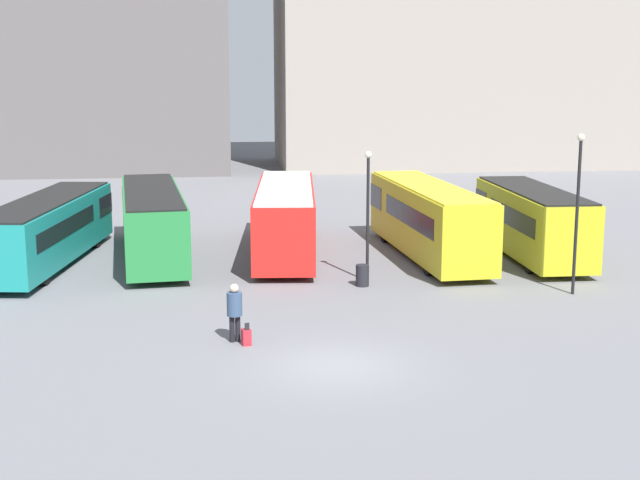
{
  "coord_description": "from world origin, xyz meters",
  "views": [
    {
      "loc": [
        -3.31,
        -24.25,
        8.44
      ],
      "look_at": [
        0.54,
        8.8,
        1.99
      ],
      "focal_mm": 50.0,
      "sensor_mm": 36.0,
      "label": 1
    }
  ],
  "objects_px": {
    "bus_1": "(152,220)",
    "trash_bin": "(362,275)",
    "traveler": "(235,307)",
    "bus_2": "(286,216)",
    "bus_3": "(427,218)",
    "bus_4": "(532,220)",
    "lamp_post_0": "(368,205)",
    "lamp_post_1": "(578,202)",
    "bus_0": "(47,228)",
    "suitcase": "(246,337)"
  },
  "relations": [
    {
      "from": "traveler",
      "to": "suitcase",
      "type": "distance_m",
      "value": 0.99
    },
    {
      "from": "bus_3",
      "to": "bus_4",
      "type": "distance_m",
      "value": 4.67
    },
    {
      "from": "bus_2",
      "to": "bus_1",
      "type": "bearing_deg",
      "value": 96.85
    },
    {
      "from": "traveler",
      "to": "bus_2",
      "type": "bearing_deg",
      "value": -23.25
    },
    {
      "from": "bus_1",
      "to": "bus_4",
      "type": "height_order",
      "value": "bus_4"
    },
    {
      "from": "trash_bin",
      "to": "bus_2",
      "type": "bearing_deg",
      "value": 110.31
    },
    {
      "from": "bus_3",
      "to": "trash_bin",
      "type": "xyz_separation_m",
      "value": [
        -3.83,
        -5.27,
        -1.35
      ]
    },
    {
      "from": "traveler",
      "to": "suitcase",
      "type": "height_order",
      "value": "traveler"
    },
    {
      "from": "lamp_post_0",
      "to": "trash_bin",
      "type": "relative_size",
      "value": 6.15
    },
    {
      "from": "traveler",
      "to": "trash_bin",
      "type": "relative_size",
      "value": 2.19
    },
    {
      "from": "bus_4",
      "to": "trash_bin",
      "type": "bearing_deg",
      "value": 118.77
    },
    {
      "from": "bus_4",
      "to": "bus_0",
      "type": "bearing_deg",
      "value": 87.8
    },
    {
      "from": "traveler",
      "to": "suitcase",
      "type": "relative_size",
      "value": 2.52
    },
    {
      "from": "bus_2",
      "to": "bus_3",
      "type": "distance_m",
      "value": 6.49
    },
    {
      "from": "bus_1",
      "to": "lamp_post_1",
      "type": "xyz_separation_m",
      "value": [
        16.26,
        -8.73,
        1.85
      ]
    },
    {
      "from": "bus_1",
      "to": "lamp_post_0",
      "type": "bearing_deg",
      "value": -129.13
    },
    {
      "from": "bus_1",
      "to": "traveler",
      "type": "height_order",
      "value": "bus_1"
    },
    {
      "from": "bus_0",
      "to": "trash_bin",
      "type": "xyz_separation_m",
      "value": [
        12.98,
        -5.61,
        -1.15
      ]
    },
    {
      "from": "suitcase",
      "to": "trash_bin",
      "type": "distance_m",
      "value": 8.55
    },
    {
      "from": "bus_4",
      "to": "lamp_post_0",
      "type": "relative_size",
      "value": 1.86
    },
    {
      "from": "bus_2",
      "to": "bus_4",
      "type": "height_order",
      "value": "bus_2"
    },
    {
      "from": "bus_2",
      "to": "bus_4",
      "type": "bearing_deg",
      "value": -96.38
    },
    {
      "from": "bus_2",
      "to": "bus_3",
      "type": "relative_size",
      "value": 1.04
    },
    {
      "from": "suitcase",
      "to": "bus_1",
      "type": "bearing_deg",
      "value": 3.22
    },
    {
      "from": "bus_3",
      "to": "bus_0",
      "type": "bearing_deg",
      "value": 85.13
    },
    {
      "from": "bus_4",
      "to": "bus_2",
      "type": "bearing_deg",
      "value": 79.19
    },
    {
      "from": "bus_1",
      "to": "trash_bin",
      "type": "bearing_deg",
      "value": -133.48
    },
    {
      "from": "bus_2",
      "to": "trash_bin",
      "type": "xyz_separation_m",
      "value": [
        2.49,
        -6.73,
        -1.29
      ]
    },
    {
      "from": "bus_0",
      "to": "lamp_post_0",
      "type": "distance_m",
      "value": 14.24
    },
    {
      "from": "lamp_post_1",
      "to": "trash_bin",
      "type": "bearing_deg",
      "value": 164.33
    },
    {
      "from": "bus_0",
      "to": "suitcase",
      "type": "relative_size",
      "value": 16.83
    },
    {
      "from": "lamp_post_0",
      "to": "lamp_post_1",
      "type": "bearing_deg",
      "value": -21.62
    },
    {
      "from": "lamp_post_1",
      "to": "trash_bin",
      "type": "distance_m",
      "value": 8.61
    },
    {
      "from": "bus_0",
      "to": "traveler",
      "type": "bearing_deg",
      "value": -139.36
    },
    {
      "from": "bus_2",
      "to": "lamp_post_1",
      "type": "relative_size",
      "value": 2.03
    },
    {
      "from": "traveler",
      "to": "bus_3",
      "type": "bearing_deg",
      "value": -48.95
    },
    {
      "from": "bus_0",
      "to": "bus_1",
      "type": "xyz_separation_m",
      "value": [
        4.45,
        0.95,
        0.11
      ]
    },
    {
      "from": "lamp_post_1",
      "to": "bus_4",
      "type": "bearing_deg",
      "value": 83.89
    },
    {
      "from": "bus_1",
      "to": "trash_bin",
      "type": "xyz_separation_m",
      "value": [
        8.53,
        -6.56,
        -1.26
      ]
    },
    {
      "from": "bus_3",
      "to": "suitcase",
      "type": "xyz_separation_m",
      "value": [
        -8.63,
        -12.35,
        -1.51
      ]
    },
    {
      "from": "bus_3",
      "to": "lamp_post_1",
      "type": "relative_size",
      "value": 1.95
    },
    {
      "from": "bus_1",
      "to": "bus_2",
      "type": "height_order",
      "value": "bus_2"
    },
    {
      "from": "bus_1",
      "to": "bus_4",
      "type": "xyz_separation_m",
      "value": [
        16.97,
        -2.09,
        0.01
      ]
    },
    {
      "from": "bus_1",
      "to": "traveler",
      "type": "bearing_deg",
      "value": -171.54
    },
    {
      "from": "bus_2",
      "to": "lamp_post_0",
      "type": "distance_m",
      "value": 6.74
    },
    {
      "from": "suitcase",
      "to": "trash_bin",
      "type": "relative_size",
      "value": 0.87
    },
    {
      "from": "lamp_post_0",
      "to": "bus_0",
      "type": "bearing_deg",
      "value": 159.99
    },
    {
      "from": "bus_3",
      "to": "traveler",
      "type": "xyz_separation_m",
      "value": [
        -8.97,
        -11.96,
        -0.67
      ]
    },
    {
      "from": "bus_0",
      "to": "lamp_post_1",
      "type": "distance_m",
      "value": 22.21
    },
    {
      "from": "bus_3",
      "to": "suitcase",
      "type": "height_order",
      "value": "bus_3"
    }
  ]
}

